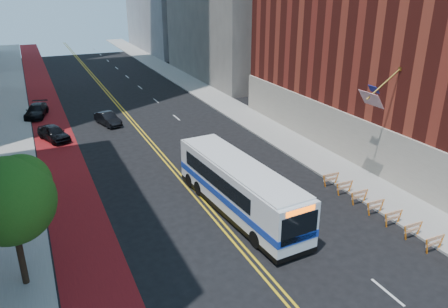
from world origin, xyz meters
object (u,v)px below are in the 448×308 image
object	(u,v)px
car_a	(54,133)
car_c	(36,111)
street_tree	(10,197)
car_b	(108,119)
transit_bus	(238,187)

from	to	relation	value
car_a	car_c	distance (m)	8.99
street_tree	car_b	world-z (taller)	street_tree
car_a	car_c	xyz separation A→B (m)	(-1.11, 8.92, -0.03)
transit_bus	car_b	bearing A→B (deg)	96.65
car_b	car_c	world-z (taller)	car_c
transit_bus	car_c	size ratio (longest dim) A/B	2.65
transit_bus	car_b	distance (m)	22.68
car_a	car_c	bearing A→B (deg)	76.00
car_b	car_c	distance (m)	9.14
street_tree	car_b	distance (m)	26.36
car_a	car_c	size ratio (longest dim) A/B	0.89
street_tree	car_c	bearing A→B (deg)	86.29
transit_bus	car_c	bearing A→B (deg)	106.82
car_a	car_b	xyz separation A→B (m)	(5.57, 2.69, -0.06)
car_a	car_b	world-z (taller)	car_a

